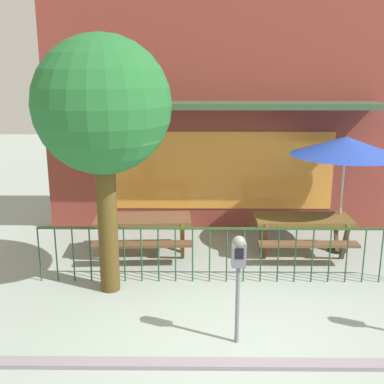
{
  "coord_description": "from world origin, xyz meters",
  "views": [
    {
      "loc": [
        -0.51,
        -5.67,
        3.53
      ],
      "look_at": [
        -0.59,
        2.21,
        1.47
      ],
      "focal_mm": 44.78,
      "sensor_mm": 36.0,
      "label": 1
    }
  ],
  "objects_px": {
    "picnic_table_right": "(302,225)",
    "parking_meter_near": "(239,261)",
    "picnic_table_left": "(143,226)",
    "street_tree": "(102,108)",
    "patio_umbrella": "(346,147)"
  },
  "relations": [
    {
      "from": "patio_umbrella",
      "to": "picnic_table_left",
      "type": "bearing_deg",
      "value": -175.71
    },
    {
      "from": "patio_umbrella",
      "to": "street_tree",
      "type": "relative_size",
      "value": 0.57
    },
    {
      "from": "picnic_table_left",
      "to": "street_tree",
      "type": "height_order",
      "value": "street_tree"
    },
    {
      "from": "picnic_table_right",
      "to": "parking_meter_near",
      "type": "bearing_deg",
      "value": -116.16
    },
    {
      "from": "picnic_table_left",
      "to": "picnic_table_right",
      "type": "relative_size",
      "value": 1.04
    },
    {
      "from": "picnic_table_right",
      "to": "street_tree",
      "type": "relative_size",
      "value": 0.45
    },
    {
      "from": "picnic_table_left",
      "to": "street_tree",
      "type": "relative_size",
      "value": 0.47
    },
    {
      "from": "picnic_table_left",
      "to": "parking_meter_near",
      "type": "xyz_separation_m",
      "value": [
        1.55,
        -2.97,
        0.54
      ]
    },
    {
      "from": "patio_umbrella",
      "to": "street_tree",
      "type": "bearing_deg",
      "value": -157.63
    },
    {
      "from": "patio_umbrella",
      "to": "parking_meter_near",
      "type": "bearing_deg",
      "value": -124.65
    },
    {
      "from": "picnic_table_left",
      "to": "patio_umbrella",
      "type": "relative_size",
      "value": 0.82
    },
    {
      "from": "picnic_table_right",
      "to": "patio_umbrella",
      "type": "bearing_deg",
      "value": 17.21
    },
    {
      "from": "parking_meter_near",
      "to": "street_tree",
      "type": "distance_m",
      "value": 3.05
    },
    {
      "from": "picnic_table_right",
      "to": "parking_meter_near",
      "type": "relative_size",
      "value": 1.21
    },
    {
      "from": "picnic_table_left",
      "to": "patio_umbrella",
      "type": "height_order",
      "value": "patio_umbrella"
    }
  ]
}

